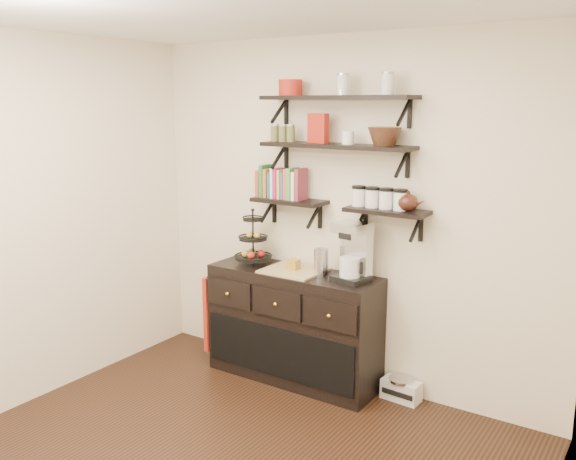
{
  "coord_description": "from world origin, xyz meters",
  "views": [
    {
      "loc": [
        2.21,
        -2.36,
        2.2
      ],
      "look_at": [
        -0.12,
        1.15,
        1.32
      ],
      "focal_mm": 38.0,
      "sensor_mm": 36.0,
      "label": 1
    }
  ],
  "objects_px": {
    "sideboard": "(294,325)",
    "fruit_stand": "(254,246)",
    "radio": "(401,389)",
    "coffee_maker": "(353,253)"
  },
  "relations": [
    {
      "from": "fruit_stand",
      "to": "radio",
      "type": "distance_m",
      "value": 1.6
    },
    {
      "from": "sideboard",
      "to": "fruit_stand",
      "type": "distance_m",
      "value": 0.72
    },
    {
      "from": "sideboard",
      "to": "fruit_stand",
      "type": "height_order",
      "value": "fruit_stand"
    },
    {
      "from": "coffee_maker",
      "to": "radio",
      "type": "height_order",
      "value": "coffee_maker"
    },
    {
      "from": "sideboard",
      "to": "coffee_maker",
      "type": "xyz_separation_m",
      "value": [
        0.51,
        0.03,
        0.66
      ]
    },
    {
      "from": "sideboard",
      "to": "radio",
      "type": "relative_size",
      "value": 4.73
    },
    {
      "from": "sideboard",
      "to": "coffee_maker",
      "type": "distance_m",
      "value": 0.83
    },
    {
      "from": "sideboard",
      "to": "radio",
      "type": "distance_m",
      "value": 0.96
    },
    {
      "from": "sideboard",
      "to": "fruit_stand",
      "type": "relative_size",
      "value": 3.17
    },
    {
      "from": "sideboard",
      "to": "fruit_stand",
      "type": "xyz_separation_m",
      "value": [
        -0.39,
        0.0,
        0.6
      ]
    }
  ]
}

